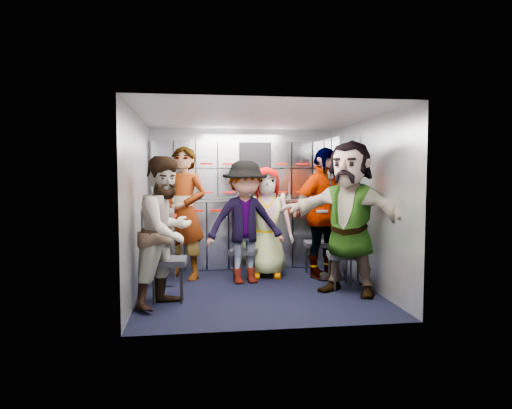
{
  "coord_description": "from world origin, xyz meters",
  "views": [
    {
      "loc": [
        -0.77,
        -5.51,
        1.43
      ],
      "look_at": [
        0.05,
        0.35,
        1.02
      ],
      "focal_mm": 32.0,
      "sensor_mm": 36.0,
      "label": 1
    }
  ],
  "objects": [
    {
      "name": "counter",
      "position": [
        0.0,
        1.29,
        1.01
      ],
      "size": [
        2.68,
        0.42,
        0.03
      ],
      "primitive_type": "cube",
      "color": "silver",
      "rests_on": "cart_bank_back"
    },
    {
      "name": "locker_bank_right",
      "position": [
        1.25,
        0.7,
        1.49
      ],
      "size": [
        0.28,
        1.0,
        0.82
      ],
      "primitive_type": "cube",
      "color": "#9DA2AD",
      "rests_on": "wall_right"
    },
    {
      "name": "locker_bank_back",
      "position": [
        0.0,
        1.35,
        1.49
      ],
      "size": [
        2.68,
        0.28,
        0.82
      ],
      "primitive_type": "cube",
      "color": "#9DA2AD",
      "rests_on": "wall_back"
    },
    {
      "name": "floor",
      "position": [
        0.0,
        0.0,
        0.0
      ],
      "size": [
        3.0,
        3.0,
        0.0
      ],
      "primitive_type": "plane",
      "color": "black",
      "rests_on": "ground"
    },
    {
      "name": "cup_left",
      "position": [
        -1.08,
        1.23,
        1.09
      ],
      "size": [
        0.08,
        0.08,
        0.11
      ],
      "primitive_type": "cylinder",
      "color": "#C1B488",
      "rests_on": "counter"
    },
    {
      "name": "red_latch_strip",
      "position": [
        0.0,
        1.09,
        0.88
      ],
      "size": [
        2.6,
        0.02,
        0.03
      ],
      "primitive_type": "cube",
      "color": "#A00E07",
      "rests_on": "cart_bank_back"
    },
    {
      "name": "jump_seat_near_left",
      "position": [
        -1.05,
        -0.41,
        0.42
      ],
      "size": [
        0.42,
        0.4,
        0.48
      ],
      "rotation": [
        0.0,
        0.0,
        -0.05
      ],
      "color": "black",
      "rests_on": "ground"
    },
    {
      "name": "jump_seat_center",
      "position": [
        0.23,
        0.81,
        0.41
      ],
      "size": [
        0.42,
        0.4,
        0.46
      ],
      "rotation": [
        0.0,
        0.0,
        -0.08
      ],
      "color": "black",
      "rests_on": "ground"
    },
    {
      "name": "bottle_mid",
      "position": [
        0.05,
        1.24,
        1.15
      ],
      "size": [
        0.06,
        0.06,
        0.23
      ],
      "primitive_type": "cylinder",
      "color": "white",
      "rests_on": "counter"
    },
    {
      "name": "bottle_right",
      "position": [
        0.67,
        1.24,
        1.16
      ],
      "size": [
        0.06,
        0.06,
        0.26
      ],
      "primitive_type": "cylinder",
      "color": "white",
      "rests_on": "counter"
    },
    {
      "name": "coffee_niche",
      "position": [
        0.18,
        1.41,
        1.47
      ],
      "size": [
        0.46,
        0.16,
        0.84
      ],
      "primitive_type": null,
      "color": "black",
      "rests_on": "wall_back"
    },
    {
      "name": "wall_back",
      "position": [
        0.0,
        1.5,
        1.05
      ],
      "size": [
        2.8,
        0.04,
        2.1
      ],
      "primitive_type": "cube",
      "color": "#969BA4",
      "rests_on": "ground"
    },
    {
      "name": "bottle_left",
      "position": [
        -0.73,
        1.24,
        1.17
      ],
      "size": [
        0.06,
        0.06,
        0.27
      ],
      "primitive_type": "cylinder",
      "color": "white",
      "rests_on": "counter"
    },
    {
      "name": "cart_bank_back",
      "position": [
        0.0,
        1.29,
        0.49
      ],
      "size": [
        2.68,
        0.38,
        0.99
      ],
      "primitive_type": "cube",
      "color": "#9DA2AD",
      "rests_on": "ground"
    },
    {
      "name": "attendant_arc_b",
      "position": [
        -0.1,
        0.31,
        0.79
      ],
      "size": [
        1.09,
        0.72,
        1.58
      ],
      "primitive_type": "imported",
      "rotation": [
        0.0,
        0.0,
        0.14
      ],
      "color": "black",
      "rests_on": "ground"
    },
    {
      "name": "right_cabinet",
      "position": [
        1.25,
        0.6,
        0.5
      ],
      "size": [
        0.28,
        1.2,
        1.0
      ],
      "primitive_type": "cube",
      "color": "#9DA2AD",
      "rests_on": "ground"
    },
    {
      "name": "attendant_arc_a",
      "position": [
        -1.05,
        -0.59,
        0.8
      ],
      "size": [
        0.94,
        0.99,
        1.6
      ],
      "primitive_type": "imported",
      "rotation": [
        0.0,
        0.0,
        0.96
      ],
      "color": "black",
      "rests_on": "ground"
    },
    {
      "name": "jump_seat_mid_left",
      "position": [
        -0.1,
        0.49,
        0.36
      ],
      "size": [
        0.43,
        0.42,
        0.4
      ],
      "rotation": [
        0.0,
        0.0,
        -0.36
      ],
      "color": "black",
      "rests_on": "ground"
    },
    {
      "name": "jump_seat_near_right",
      "position": [
        1.05,
        -0.2,
        0.4
      ],
      "size": [
        0.44,
        0.43,
        0.45
      ],
      "rotation": [
        0.0,
        0.0,
        -0.19
      ],
      "color": "black",
      "rests_on": "ground"
    },
    {
      "name": "attendant_arc_d",
      "position": [
        0.98,
        0.45,
        0.88
      ],
      "size": [
        1.12,
        0.87,
        1.77
      ],
      "primitive_type": "imported",
      "rotation": [
        0.0,
        0.0,
        0.5
      ],
      "color": "black",
      "rests_on": "ground"
    },
    {
      "name": "cart_bank_left",
      "position": [
        -1.19,
        0.56,
        0.49
      ],
      "size": [
        0.38,
        0.76,
        0.99
      ],
      "primitive_type": "cube",
      "color": "#9DA2AD",
      "rests_on": "ground"
    },
    {
      "name": "jump_seat_mid_right",
      "position": [
        0.98,
        0.63,
        0.41
      ],
      "size": [
        0.44,
        0.42,
        0.46
      ],
      "rotation": [
        0.0,
        0.0,
        -0.13
      ],
      "color": "black",
      "rests_on": "ground"
    },
    {
      "name": "wall_right",
      "position": [
        1.4,
        0.0,
        1.05
      ],
      "size": [
        0.04,
        3.0,
        2.1
      ],
      "primitive_type": "cube",
      "color": "#969BA4",
      "rests_on": "ground"
    },
    {
      "name": "cup_right",
      "position": [
        0.58,
        1.23,
        1.08
      ],
      "size": [
        0.08,
        0.08,
        0.1
      ],
      "primitive_type": "cylinder",
      "color": "#C1B488",
      "rests_on": "counter"
    },
    {
      "name": "attendant_arc_c",
      "position": [
        0.23,
        0.63,
        0.75
      ],
      "size": [
        0.77,
        0.54,
        1.51
      ],
      "primitive_type": "imported",
      "rotation": [
        0.0,
        0.0,
        -0.08
      ],
      "color": "black",
      "rests_on": "ground"
    },
    {
      "name": "wall_left",
      "position": [
        -1.4,
        0.0,
        1.05
      ],
      "size": [
        0.04,
        3.0,
        2.1
      ],
      "primitive_type": "cube",
      "color": "#969BA4",
      "rests_on": "ground"
    },
    {
      "name": "ceiling",
      "position": [
        0.0,
        0.0,
        2.1
      ],
      "size": [
        2.8,
        3.0,
        0.02
      ],
      "primitive_type": "cube",
      "color": "silver",
      "rests_on": "wall_back"
    },
    {
      "name": "attendant_standing",
      "position": [
        -0.88,
        0.66,
        0.89
      ],
      "size": [
        0.78,
        0.71,
        1.78
      ],
      "primitive_type": "imported",
      "rotation": [
        0.0,
        0.0,
        -0.56
      ],
      "color": "black",
      "rests_on": "ground"
    },
    {
      "name": "attendant_arc_e",
      "position": [
        1.05,
        -0.38,
        0.91
      ],
      "size": [
        1.63,
        1.49,
        1.81
      ],
      "primitive_type": "imported",
      "rotation": [
        0.0,
        0.0,
        -0.7
      ],
      "color": "black",
      "rests_on": "ground"
    }
  ]
}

